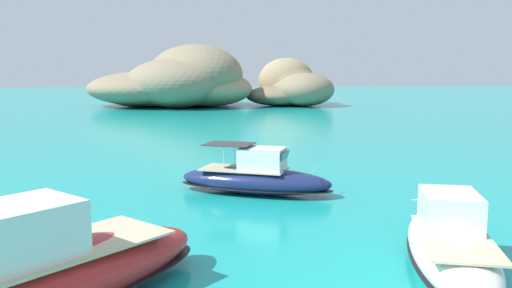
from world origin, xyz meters
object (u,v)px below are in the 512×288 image
islet_small (292,88)px  motorboat_white (450,245)px  islet_large (181,84)px  motorboat_red (37,278)px  motorboat_navy (256,178)px

islet_small → motorboat_white: (-9.93, -75.13, -2.29)m
islet_large → islet_small: islet_large is taller
islet_large → motorboat_red: bearing=-91.1°
islet_large → islet_small: bearing=4.8°
motorboat_red → motorboat_white: bearing=7.6°
islet_large → motorboat_red: 75.02m
motorboat_white → motorboat_red: motorboat_red is taller
motorboat_navy → motorboat_red: size_ratio=0.89×
islet_small → motorboat_white: size_ratio=2.40×
islet_large → motorboat_navy: size_ratio=4.60×
islet_small → motorboat_red: bearing=-105.2°
islet_large → motorboat_red: size_ratio=4.09×
motorboat_red → islet_small: bearing=74.8°
islet_small → motorboat_navy: bearing=-102.4°
motorboat_red → motorboat_navy: bearing=60.4°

